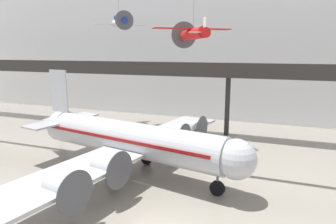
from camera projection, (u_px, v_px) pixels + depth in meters
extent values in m
cube|color=white|center=(240.00, 47.00, 51.51)|extent=(140.00, 3.00, 25.66)
cube|color=#2D2B28|center=(228.00, 74.00, 41.50)|extent=(110.00, 3.20, 0.90)
cube|color=#2D2B28|center=(226.00, 67.00, 39.88)|extent=(110.00, 0.12, 1.10)
cylinder|color=#2D2B28|center=(59.00, 95.00, 53.78)|extent=(0.70, 0.70, 8.60)
cylinder|color=#2D2B28|center=(227.00, 106.00, 43.33)|extent=(0.70, 0.70, 8.60)
cylinder|color=#B7BABF|center=(128.00, 138.00, 29.85)|extent=(20.92, 7.24, 3.41)
sphere|color=#B7BABF|center=(236.00, 159.00, 24.15)|extent=(3.35, 3.35, 3.35)
cone|color=#B7BABF|center=(54.00, 122.00, 35.60)|extent=(4.95, 3.92, 3.14)
cube|color=maroon|center=(128.00, 135.00, 29.78)|extent=(19.51, 7.04, 0.31)
cube|color=#B7BABF|center=(176.00, 129.00, 36.58)|extent=(7.20, 13.87, 0.28)
cube|color=#B7BABF|center=(67.00, 176.00, 22.70)|extent=(7.20, 13.87, 0.28)
cylinder|color=#B7BABF|center=(174.00, 136.00, 33.40)|extent=(2.67, 2.06, 1.64)
cylinder|color=#4C4C51|center=(185.00, 137.00, 32.73)|extent=(0.65, 3.07, 3.11)
cylinder|color=#B7BABF|center=(192.00, 127.00, 37.15)|extent=(2.67, 2.06, 1.64)
cylinder|color=#4C4C51|center=(202.00, 129.00, 36.48)|extent=(0.65, 3.07, 3.11)
cylinder|color=#B7BABF|center=(107.00, 167.00, 24.38)|extent=(2.67, 2.06, 1.64)
cylinder|color=#4C4C51|center=(120.00, 170.00, 23.70)|extent=(0.65, 3.07, 3.11)
cylinder|color=#B7BABF|center=(62.00, 188.00, 20.63)|extent=(2.67, 2.06, 1.64)
cylinder|color=#4C4C51|center=(75.00, 193.00, 19.95)|extent=(0.65, 3.07, 3.11)
cube|color=#B7BABF|center=(59.00, 91.00, 34.13)|extent=(2.63, 0.69, 4.78)
cube|color=#B7BABF|center=(63.00, 120.00, 34.64)|extent=(4.27, 9.21, 0.20)
cylinder|color=#4C4C51|center=(217.00, 182.00, 25.40)|extent=(0.20, 0.20, 1.21)
cylinder|color=black|center=(217.00, 188.00, 25.52)|extent=(1.35, 0.62, 1.30)
cylinder|color=#4C4C51|center=(146.00, 153.00, 32.47)|extent=(0.20, 0.20, 1.21)
cylinder|color=black|center=(146.00, 158.00, 32.60)|extent=(1.35, 0.62, 1.30)
cylinder|color=#4C4C51|center=(112.00, 170.00, 27.91)|extent=(0.20, 0.20, 1.21)
cylinder|color=black|center=(113.00, 176.00, 28.03)|extent=(1.35, 0.62, 1.30)
cylinder|color=silver|center=(119.00, 23.00, 47.14)|extent=(4.48, 4.54, 1.26)
cone|color=navy|center=(124.00, 20.00, 44.65)|extent=(1.31, 1.31, 0.98)
cylinder|color=#4C4C51|center=(124.00, 20.00, 44.48)|extent=(2.05, 2.01, 2.83)
cone|color=silver|center=(115.00, 24.00, 49.46)|extent=(1.67, 1.68, 0.97)
cube|color=silver|center=(120.00, 25.00, 46.92)|extent=(6.57, 6.48, 0.10)
cube|color=navy|center=(115.00, 20.00, 49.60)|extent=(0.49, 0.50, 1.31)
cube|color=navy|center=(115.00, 24.00, 49.73)|extent=(2.47, 2.44, 0.06)
cylinder|color=slate|center=(119.00, 9.00, 46.72)|extent=(0.04, 0.04, 3.06)
cylinder|color=red|center=(193.00, 34.00, 34.41)|extent=(4.65, 5.73, 1.39)
cone|color=silver|center=(185.00, 35.00, 37.44)|extent=(1.52, 1.50, 1.14)
cylinder|color=#4C4C51|center=(184.00, 35.00, 37.65)|extent=(2.70, 1.97, 3.31)
cone|color=red|center=(203.00, 33.00, 31.60)|extent=(1.85, 1.98, 1.11)
cube|color=red|center=(192.00, 29.00, 34.64)|extent=(8.38, 6.66, 0.10)
cube|color=silver|center=(205.00, 25.00, 31.08)|extent=(0.49, 0.64, 1.53)
cube|color=silver|center=(204.00, 32.00, 31.23)|extent=(3.11, 2.55, 0.06)
cylinder|color=slate|center=(194.00, 3.00, 33.74)|extent=(0.04, 0.04, 5.43)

